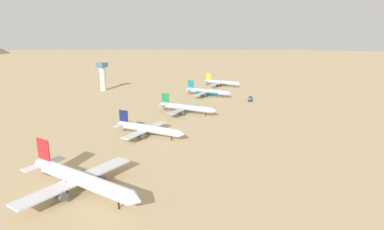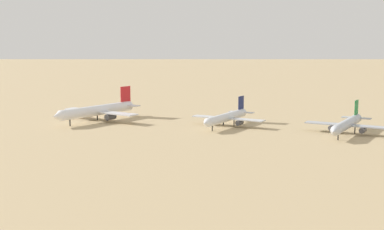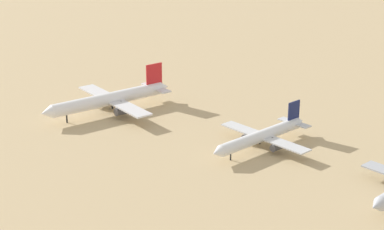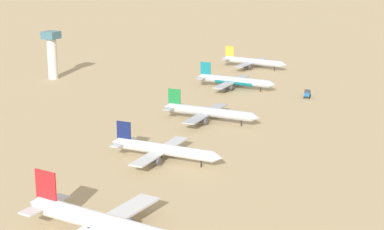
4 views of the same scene
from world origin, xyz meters
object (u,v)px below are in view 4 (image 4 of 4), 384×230
at_px(control_tower, 52,52).
at_px(parked_jet_2, 208,112).
at_px(parked_jet_1, 163,150).
at_px(service_truck, 307,93).
at_px(parked_jet_0, 105,224).
at_px(parked_jet_4, 253,62).
at_px(parked_jet_3, 234,81).

bearing_deg(control_tower, parked_jet_2, -20.38).
xyz_separation_m(parked_jet_1, control_tower, (-107.68, 84.08, 9.65)).
distance_m(service_truck, control_tower, 125.72).
bearing_deg(parked_jet_0, control_tower, 131.60).
relative_size(parked_jet_0, service_truck, 8.64).
bearing_deg(parked_jet_4, service_truck, -49.28).
bearing_deg(parked_jet_1, service_truck, 80.60).
xyz_separation_m(parked_jet_0, parked_jet_1, (-14.75, 53.82, -0.93)).
bearing_deg(parked_jet_0, parked_jet_1, 105.33).
relative_size(parked_jet_1, service_truck, 6.89).
distance_m(parked_jet_3, control_tower, 91.25).
height_order(parked_jet_0, parked_jet_1, parked_jet_0).
height_order(parked_jet_2, service_truck, parked_jet_2).
distance_m(parked_jet_3, parked_jet_4, 51.11).
relative_size(parked_jet_1, parked_jet_4, 1.00).
xyz_separation_m(parked_jet_2, parked_jet_4, (-22.65, 106.03, -0.10)).
bearing_deg(parked_jet_4, parked_jet_2, -77.94).
bearing_deg(parked_jet_2, parked_jet_0, -78.30).
height_order(parked_jet_3, control_tower, control_tower).
bearing_deg(parked_jet_3, service_truck, -3.74).
height_order(parked_jet_2, parked_jet_3, parked_jet_3).
height_order(parked_jet_3, service_truck, parked_jet_3).
relative_size(parked_jet_0, parked_jet_2, 1.22).
xyz_separation_m(parked_jet_2, service_truck, (22.51, 53.57, -1.72)).
bearing_deg(parked_jet_0, parked_jet_2, 101.70).
distance_m(parked_jet_0, service_truck, 153.70).
height_order(service_truck, control_tower, control_tower).
bearing_deg(parked_jet_1, control_tower, 142.02).
relative_size(parked_jet_1, parked_jet_2, 0.97).
xyz_separation_m(parked_jet_1, parked_jet_2, (-5.98, 46.29, 0.10)).
xyz_separation_m(parked_jet_2, parked_jet_3, (-12.78, 55.88, -0.03)).
relative_size(parked_jet_3, parked_jet_4, 1.03).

